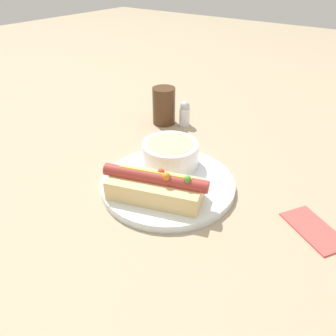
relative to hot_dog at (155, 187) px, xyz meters
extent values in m
plane|color=tan|center=(-0.01, 0.06, -0.04)|extent=(4.00, 4.00, 0.00)
cylinder|color=white|center=(-0.01, 0.06, -0.03)|extent=(0.27, 0.27, 0.01)
cube|color=#E5C17F|center=(0.00, 0.00, -0.01)|extent=(0.19, 0.12, 0.04)
cylinder|color=#9E332D|center=(0.00, 0.00, 0.02)|extent=(0.19, 0.09, 0.02)
sphere|color=#518C2D|center=(0.06, 0.02, 0.03)|extent=(0.01, 0.01, 0.01)
sphere|color=orange|center=(0.02, 0.00, 0.03)|extent=(0.01, 0.01, 0.01)
sphere|color=#C63F1E|center=(0.01, 0.01, 0.03)|extent=(0.01, 0.01, 0.01)
cylinder|color=gold|center=(0.00, 0.00, 0.03)|extent=(0.13, 0.05, 0.01)
cylinder|color=white|center=(-0.05, 0.11, 0.00)|extent=(0.12, 0.12, 0.05)
cylinder|color=#D1C184|center=(-0.05, 0.11, 0.02)|extent=(0.10, 0.10, 0.01)
cube|color=#B7B7BC|center=(-0.07, 0.04, -0.02)|extent=(0.04, 0.10, 0.00)
ellipsoid|color=#B7B7BC|center=(-0.05, 0.11, -0.02)|extent=(0.04, 0.04, 0.01)
cylinder|color=#4C2D19|center=(-0.20, 0.30, 0.01)|extent=(0.06, 0.06, 0.10)
cube|color=#E04C47|center=(0.26, 0.11, -0.04)|extent=(0.13, 0.11, 0.01)
cylinder|color=silver|center=(-0.15, 0.32, -0.01)|extent=(0.03, 0.03, 0.05)
sphere|color=silver|center=(-0.15, 0.32, 0.02)|extent=(0.03, 0.03, 0.03)
camera|label=1|loc=(0.31, -0.38, 0.36)|focal=35.00mm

